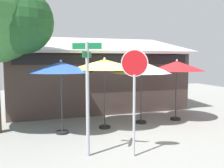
{
  "coord_description": "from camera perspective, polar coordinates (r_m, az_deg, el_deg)",
  "views": [
    {
      "loc": [
        -2.96,
        -8.14,
        2.6
      ],
      "look_at": [
        0.09,
        1.2,
        1.6
      ],
      "focal_mm": 39.24,
      "sensor_mm": 36.0,
      "label": 1
    }
  ],
  "objects": [
    {
      "name": "patio_umbrella_crimson_far_right",
      "position": [
        10.67,
        14.85,
        4.01
      ],
      "size": [
        2.31,
        2.31,
        2.59
      ],
      "color": "black",
      "rests_on": "ground"
    },
    {
      "name": "patio_umbrella_ivory_right",
      "position": [
        9.84,
        6.91,
        3.87
      ],
      "size": [
        2.4,
        2.4,
        2.6
      ],
      "color": "black",
      "rests_on": "ground"
    },
    {
      "name": "patio_umbrella_royal_blue_left",
      "position": [
        8.56,
        -11.82,
        3.74
      ],
      "size": [
        2.24,
        2.24,
        2.58
      ],
      "color": "black",
      "rests_on": "ground"
    },
    {
      "name": "stop_sign",
      "position": [
        6.41,
        5.22,
        0.02
      ],
      "size": [
        0.62,
        0.36,
        2.85
      ],
      "color": "#A8AAB2",
      "rests_on": "ground"
    },
    {
      "name": "ground_plane",
      "position": [
        9.05,
        1.88,
        -11.21
      ],
      "size": [
        28.0,
        28.0,
        0.1
      ],
      "primitive_type": "cube",
      "color": "gray"
    },
    {
      "name": "cafe_building",
      "position": [
        13.27,
        -3.85,
        1.33
      ],
      "size": [
        9.19,
        5.01,
        3.91
      ],
      "color": "#473833",
      "rests_on": "ground"
    },
    {
      "name": "patio_umbrella_mustard_center",
      "position": [
        9.06,
        -1.76,
        4.53
      ],
      "size": [
        2.6,
        2.6,
        2.67
      ],
      "color": "black",
      "rests_on": "ground"
    },
    {
      "name": "street_sign_post",
      "position": [
        6.45,
        -5.71,
        -1.02
      ],
      "size": [
        0.76,
        0.71,
        3.04
      ],
      "color": "#A8AAB2",
      "rests_on": "ground"
    }
  ]
}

